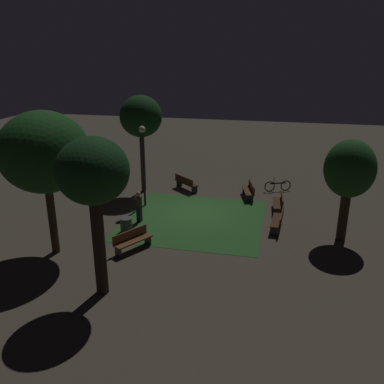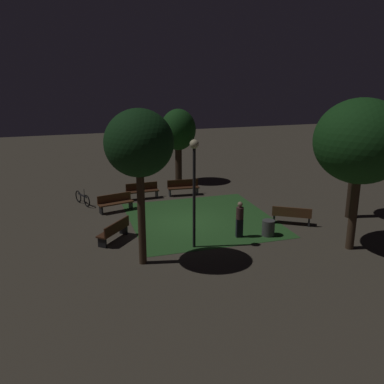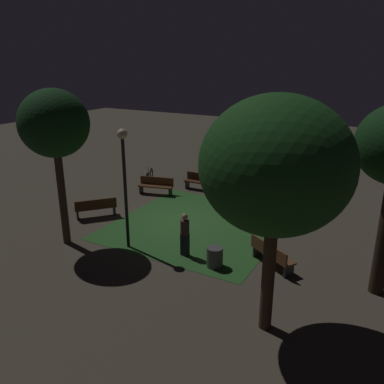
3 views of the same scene
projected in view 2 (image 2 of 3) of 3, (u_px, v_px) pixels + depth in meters
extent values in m
plane|color=#4C4438|center=(184.00, 222.00, 20.45)|extent=(60.00, 60.00, 0.00)
cube|color=#2D6028|center=(202.00, 219.00, 20.82)|extent=(6.75, 6.98, 0.01)
cube|color=#422314|center=(183.00, 188.00, 24.59)|extent=(1.83, 0.61, 0.06)
cube|color=#422314|center=(183.00, 183.00, 24.72)|extent=(1.80, 0.19, 0.40)
cube|color=#2D2D33|center=(197.00, 191.00, 24.83)|extent=(0.11, 0.39, 0.42)
cube|color=#2D2D33|center=(170.00, 193.00, 24.48)|extent=(0.11, 0.39, 0.42)
cube|color=#422314|center=(143.00, 191.00, 23.92)|extent=(1.82, 0.56, 0.06)
cube|color=#422314|center=(142.00, 186.00, 24.05)|extent=(1.80, 0.14, 0.40)
cube|color=#2D2D33|center=(157.00, 194.00, 24.24)|extent=(0.10, 0.39, 0.42)
cube|color=#2D2D33|center=(129.00, 197.00, 23.73)|extent=(0.10, 0.39, 0.42)
cube|color=#422314|center=(113.00, 231.00, 18.16)|extent=(1.54, 1.68, 0.06)
cube|color=#422314|center=(117.00, 226.00, 18.02)|extent=(1.22, 1.40, 0.40)
cube|color=black|center=(102.00, 243.00, 17.53)|extent=(0.34, 0.31, 0.42)
cube|color=black|center=(124.00, 230.00, 18.93)|extent=(0.34, 0.31, 0.42)
cube|color=brown|center=(292.00, 215.00, 20.09)|extent=(1.78, 1.36, 0.06)
cube|color=brown|center=(292.00, 212.00, 19.83)|extent=(1.56, 1.00, 0.40)
cube|color=#2D2D33|center=(274.00, 218.00, 20.35)|extent=(0.27, 0.37, 0.42)
cube|color=#2D2D33|center=(309.00, 221.00, 19.96)|extent=(0.27, 0.37, 0.42)
cube|color=#512D19|center=(116.00, 203.00, 21.84)|extent=(1.86, 0.90, 0.06)
cube|color=#512D19|center=(114.00, 198.00, 21.94)|extent=(1.76, 0.49, 0.40)
cube|color=black|center=(131.00, 205.00, 22.30)|extent=(0.17, 0.39, 0.42)
cube|color=black|center=(101.00, 210.00, 21.51)|extent=(0.17, 0.39, 0.42)
cylinder|color=#423021|center=(354.00, 208.00, 17.04)|extent=(0.33, 0.33, 3.42)
ellipsoid|color=#194719|center=(361.00, 141.00, 16.28)|extent=(3.58, 3.58, 3.27)
cylinder|color=#423021|center=(141.00, 214.00, 15.66)|extent=(0.28, 0.28, 3.90)
ellipsoid|color=#143816|center=(139.00, 143.00, 14.92)|extent=(2.45, 2.45, 2.40)
cylinder|color=#38281C|center=(179.00, 161.00, 27.12)|extent=(0.42, 0.42, 2.77)
ellipsoid|color=#194719|center=(178.00, 130.00, 26.56)|extent=(2.19, 2.19, 2.55)
cylinder|color=#2D2116|center=(353.00, 179.00, 20.62)|extent=(0.43, 0.43, 3.88)
ellipsoid|color=#143816|center=(359.00, 125.00, 19.88)|extent=(2.39, 2.39, 2.24)
cylinder|color=black|center=(194.00, 199.00, 17.05)|extent=(0.12, 0.12, 4.13)
sphere|color=#F4E5B2|center=(194.00, 144.00, 16.43)|extent=(0.36, 0.36, 0.36)
cylinder|color=#4C4C4C|center=(268.00, 228.00, 18.74)|extent=(0.55, 0.55, 0.71)
torus|color=black|center=(78.00, 196.00, 23.35)|extent=(0.30, 0.63, 0.66)
torus|color=black|center=(87.00, 201.00, 22.59)|extent=(0.30, 0.63, 0.66)
cube|color=#232328|center=(82.00, 195.00, 22.92)|extent=(0.43, 0.97, 0.08)
cylinder|color=#232328|center=(84.00, 193.00, 22.67)|extent=(0.03, 0.03, 0.40)
cube|color=black|center=(239.00, 228.00, 18.55)|extent=(0.30, 0.23, 0.84)
cylinder|color=#4C2D2D|center=(240.00, 213.00, 18.35)|extent=(0.32, 0.32, 0.52)
sphere|color=tan|center=(240.00, 204.00, 18.24)|extent=(0.22, 0.22, 0.22)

